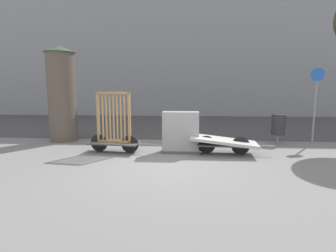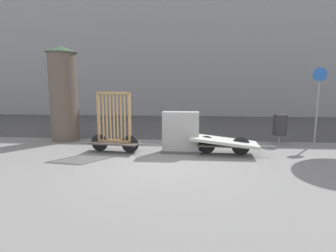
% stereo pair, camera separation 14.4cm
% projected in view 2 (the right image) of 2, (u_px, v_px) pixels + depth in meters
% --- Properties ---
extents(ground_plane, '(60.00, 60.00, 0.00)m').
position_uv_depth(ground_plane, '(164.00, 166.00, 6.65)').
color(ground_plane, slate).
extents(road_strip, '(56.00, 8.58, 0.01)m').
position_uv_depth(road_strip, '(178.00, 124.00, 14.17)').
color(road_strip, '#424244').
rests_on(road_strip, ground_plane).
extents(building_facade, '(48.00, 4.00, 13.00)m').
position_uv_depth(building_facade, '(183.00, 26.00, 19.43)').
color(building_facade, gray).
rests_on(building_facade, ground_plane).
extents(bike_cart_with_bedframe, '(2.26, 0.81, 1.84)m').
position_uv_depth(bike_cart_with_bedframe, '(114.00, 132.00, 7.98)').
color(bike_cart_with_bedframe, '#4C4742').
rests_on(bike_cart_with_bedframe, ground_plane).
extents(bike_cart_with_mattress, '(2.48, 1.02, 0.55)m').
position_uv_depth(bike_cart_with_mattress, '(224.00, 142.00, 7.73)').
color(bike_cart_with_mattress, '#4C4742').
rests_on(bike_cart_with_mattress, ground_plane).
extents(utility_cabinet, '(1.15, 0.51, 1.25)m').
position_uv_depth(utility_cabinet, '(181.00, 134.00, 7.93)').
color(utility_cabinet, '#4C4C4C').
rests_on(utility_cabinet, ground_plane).
extents(trash_bin, '(0.47, 0.47, 1.04)m').
position_uv_depth(trash_bin, '(280.00, 125.00, 9.17)').
color(trash_bin, gray).
rests_on(trash_bin, ground_plane).
extents(sign_post, '(0.47, 0.06, 2.69)m').
position_uv_depth(sign_post, '(318.00, 96.00, 8.92)').
color(sign_post, gray).
rests_on(sign_post, ground_plane).
extents(advertising_column, '(1.12, 1.12, 3.47)m').
position_uv_depth(advertising_column, '(64.00, 93.00, 9.69)').
color(advertising_column, brown).
rests_on(advertising_column, ground_plane).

